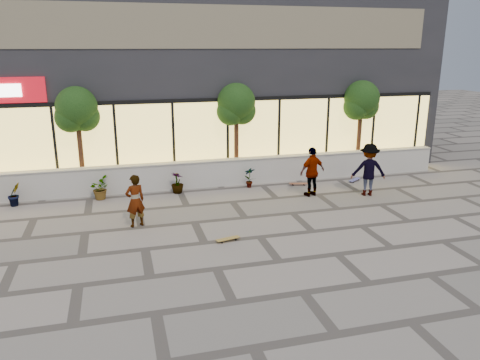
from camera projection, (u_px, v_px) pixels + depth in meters
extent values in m
plane|color=gray|center=(217.00, 269.00, 11.56)|extent=(80.00, 80.00, 0.00)
cube|color=silver|center=(178.00, 176.00, 17.92)|extent=(22.00, 0.35, 1.00)
cube|color=#B2AFA8|center=(177.00, 163.00, 17.77)|extent=(22.00, 0.42, 0.04)
cube|color=#26272C|center=(159.00, 69.00, 21.98)|extent=(24.00, 9.00, 8.50)
cube|color=#E8C75C|center=(174.00, 140.00, 18.49)|extent=(23.04, 0.05, 3.00)
cube|color=black|center=(172.00, 101.00, 18.04)|extent=(23.04, 0.08, 0.15)
cube|color=brown|center=(169.00, 26.00, 17.30)|extent=(21.60, 0.05, 1.60)
imported|color=black|center=(14.00, 194.00, 16.02)|extent=(0.57, 0.57, 0.81)
imported|color=black|center=(99.00, 188.00, 16.71)|extent=(0.68, 0.77, 0.81)
imported|color=black|center=(177.00, 182.00, 17.41)|extent=(0.64, 0.64, 0.81)
imported|color=black|center=(250.00, 177.00, 18.10)|extent=(0.46, 0.35, 0.81)
cylinder|color=#482919|center=(80.00, 149.00, 17.39)|extent=(0.18, 0.18, 3.24)
sphere|color=black|center=(76.00, 107.00, 16.96)|extent=(1.50, 1.50, 1.50)
sphere|color=black|center=(70.00, 117.00, 16.95)|extent=(1.10, 1.10, 1.10)
sphere|color=black|center=(85.00, 116.00, 17.17)|extent=(1.10, 1.10, 1.10)
cylinder|color=#482919|center=(236.00, 141.00, 18.88)|extent=(0.18, 0.18, 3.24)
sphere|color=black|center=(236.00, 102.00, 18.45)|extent=(1.50, 1.50, 1.50)
sphere|color=black|center=(230.00, 112.00, 18.44)|extent=(1.10, 1.10, 1.10)
sphere|color=black|center=(242.00, 111.00, 18.66)|extent=(1.10, 1.10, 1.10)
cylinder|color=#482919|center=(359.00, 134.00, 20.24)|extent=(0.18, 0.18, 3.24)
sphere|color=black|center=(362.00, 98.00, 19.81)|extent=(1.50, 1.50, 1.50)
sphere|color=black|center=(356.00, 107.00, 19.80)|extent=(1.10, 1.10, 1.10)
sphere|color=black|center=(366.00, 106.00, 20.02)|extent=(1.10, 1.10, 1.10)
imported|color=white|center=(135.00, 201.00, 14.08)|extent=(0.69, 0.56, 1.63)
imported|color=silver|center=(312.00, 172.00, 16.95)|extent=(1.15, 0.72, 1.82)
imported|color=maroon|center=(369.00, 170.00, 17.03)|extent=(1.40, 1.05, 1.92)
cube|color=olive|center=(228.00, 239.00, 13.18)|extent=(0.73, 0.34, 0.02)
cylinder|color=black|center=(234.00, 238.00, 13.34)|extent=(0.06, 0.04, 0.05)
cylinder|color=black|center=(236.00, 240.00, 13.24)|extent=(0.06, 0.04, 0.05)
cylinder|color=black|center=(220.00, 241.00, 13.14)|extent=(0.06, 0.04, 0.05)
cylinder|color=black|center=(222.00, 243.00, 13.04)|extent=(0.06, 0.04, 0.05)
cube|color=brown|center=(298.00, 183.00, 18.44)|extent=(0.74, 0.34, 0.02)
cylinder|color=black|center=(304.00, 184.00, 18.52)|extent=(0.06, 0.04, 0.05)
cylinder|color=black|center=(304.00, 185.00, 18.40)|extent=(0.06, 0.04, 0.05)
cylinder|color=black|center=(293.00, 184.00, 18.51)|extent=(0.06, 0.04, 0.05)
cylinder|color=black|center=(293.00, 185.00, 18.39)|extent=(0.06, 0.04, 0.05)
cube|color=#55569C|center=(355.00, 179.00, 18.99)|extent=(0.69, 0.54, 0.02)
cylinder|color=black|center=(356.00, 179.00, 19.20)|extent=(0.06, 0.05, 0.05)
cylinder|color=black|center=(359.00, 180.00, 19.12)|extent=(0.06, 0.05, 0.05)
cylinder|color=black|center=(351.00, 182.00, 18.88)|extent=(0.06, 0.05, 0.05)
cylinder|color=black|center=(353.00, 182.00, 18.80)|extent=(0.06, 0.05, 0.05)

